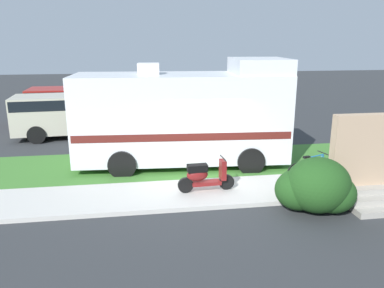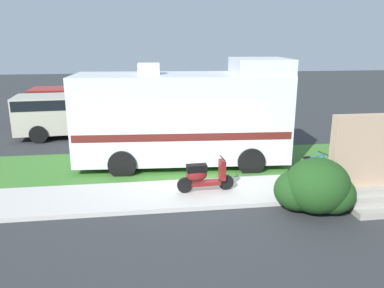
{
  "view_description": "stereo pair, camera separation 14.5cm",
  "coord_description": "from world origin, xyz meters",
  "px_view_note": "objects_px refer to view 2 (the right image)",
  "views": [
    {
      "loc": [
        -2.12,
        -10.99,
        4.26
      ],
      "look_at": [
        -0.4,
        0.3,
        1.1
      ],
      "focal_mm": 35.4,
      "sensor_mm": 36.0,
      "label": 1
    },
    {
      "loc": [
        -1.97,
        -11.01,
        4.26
      ],
      "look_at": [
        -0.4,
        0.3,
        1.1
      ],
      "focal_mm": 35.4,
      "sensor_mm": 36.0,
      "label": 2
    }
  ],
  "objects_px": {
    "bicycle": "(311,171)",
    "bottle_green": "(366,180)",
    "pickup_truck_near": "(65,115)",
    "motorhome_rv": "(185,116)",
    "scooter": "(204,176)",
    "pickup_truck_far": "(71,104)"
  },
  "relations": [
    {
      "from": "bicycle",
      "to": "bottle_green",
      "type": "relative_size",
      "value": 7.2
    },
    {
      "from": "bicycle",
      "to": "pickup_truck_near",
      "type": "bearing_deg",
      "value": 138.37
    },
    {
      "from": "motorhome_rv",
      "to": "bicycle",
      "type": "bearing_deg",
      "value": -37.08
    },
    {
      "from": "motorhome_rv",
      "to": "scooter",
      "type": "height_order",
      "value": "motorhome_rv"
    },
    {
      "from": "scooter",
      "to": "pickup_truck_far",
      "type": "relative_size",
      "value": 0.32
    },
    {
      "from": "motorhome_rv",
      "to": "scooter",
      "type": "relative_size",
      "value": 4.43
    },
    {
      "from": "bottle_green",
      "to": "bicycle",
      "type": "bearing_deg",
      "value": 171.95
    },
    {
      "from": "scooter",
      "to": "bottle_green",
      "type": "relative_size",
      "value": 7.02
    },
    {
      "from": "motorhome_rv",
      "to": "pickup_truck_far",
      "type": "relative_size",
      "value": 1.42
    },
    {
      "from": "scooter",
      "to": "bicycle",
      "type": "relative_size",
      "value": 0.98
    },
    {
      "from": "scooter",
      "to": "pickup_truck_far",
      "type": "xyz_separation_m",
      "value": [
        -5.3,
        10.66,
        0.39
      ]
    },
    {
      "from": "scooter",
      "to": "pickup_truck_near",
      "type": "xyz_separation_m",
      "value": [
        -5.04,
        7.49,
        0.42
      ]
    },
    {
      "from": "pickup_truck_far",
      "to": "bottle_green",
      "type": "height_order",
      "value": "pickup_truck_far"
    },
    {
      "from": "bicycle",
      "to": "scooter",
      "type": "bearing_deg",
      "value": -177.6
    },
    {
      "from": "bicycle",
      "to": "pickup_truck_far",
      "type": "relative_size",
      "value": 0.33
    },
    {
      "from": "motorhome_rv",
      "to": "bottle_green",
      "type": "bearing_deg",
      "value": -28.99
    },
    {
      "from": "pickup_truck_far",
      "to": "motorhome_rv",
      "type": "bearing_deg",
      "value": -57.29
    },
    {
      "from": "pickup_truck_near",
      "to": "scooter",
      "type": "bearing_deg",
      "value": -56.04
    },
    {
      "from": "scooter",
      "to": "bottle_green",
      "type": "height_order",
      "value": "scooter"
    },
    {
      "from": "pickup_truck_near",
      "to": "motorhome_rv",
      "type": "bearing_deg",
      "value": -44.5
    },
    {
      "from": "pickup_truck_near",
      "to": "pickup_truck_far",
      "type": "distance_m",
      "value": 3.19
    },
    {
      "from": "scooter",
      "to": "motorhome_rv",
      "type": "bearing_deg",
      "value": 94.12
    }
  ]
}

